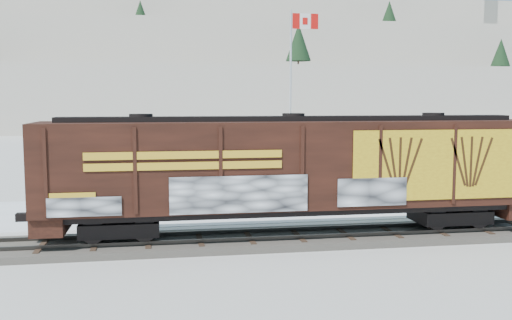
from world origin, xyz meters
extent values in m
plane|color=white|center=(0.00, 0.00, 0.00)|extent=(500.00, 500.00, 0.00)
cube|color=#59544C|center=(0.00, 0.00, 0.14)|extent=(50.00, 3.40, 0.28)
cube|color=#33302D|center=(0.00, -0.72, 0.35)|extent=(50.00, 0.10, 0.15)
cube|color=#33302D|center=(0.00, 0.72, 0.35)|extent=(50.00, 0.10, 0.15)
cube|color=white|center=(0.00, 7.50, 0.01)|extent=(40.00, 8.00, 0.03)
cube|color=white|center=(0.00, 95.00, 6.00)|extent=(360.00, 40.00, 12.00)
cube|color=white|center=(0.00, 125.00, 12.00)|extent=(360.00, 40.00, 24.00)
cube|color=white|center=(0.00, 160.00, 17.50)|extent=(360.00, 50.00, 35.00)
cone|color=black|center=(22.00, 90.00, 17.31)|extent=(5.04, 5.04, 7.38)
cone|color=black|center=(70.00, 96.00, 16.43)|extent=(4.20, 4.20, 6.15)
cone|color=black|center=(-10.00, 128.00, 28.13)|extent=(3.92, 3.92, 5.74)
cone|color=black|center=(55.00, 124.00, 28.72)|extent=(4.48, 4.48, 6.56)
cube|color=black|center=(-7.08, 0.00, 0.88)|extent=(3.00, 2.00, 0.90)
cube|color=black|center=(6.72, 0.00, 0.88)|extent=(3.00, 2.00, 0.90)
cylinder|color=black|center=(-8.03, -0.78, 0.88)|extent=(0.90, 0.12, 0.90)
cube|color=black|center=(-0.18, 0.00, 1.41)|extent=(20.07, 2.40, 0.25)
cube|color=#33150E|center=(-0.18, 0.00, 3.24)|extent=(20.07, 3.00, 3.43)
cube|color=black|center=(-0.18, 0.00, 5.06)|extent=(18.46, 0.90, 0.20)
cube|color=gold|center=(5.24, -1.54, 3.24)|extent=(6.82, 0.03, 2.77)
cube|color=gold|center=(-4.60, -1.54, 3.59)|extent=(7.23, 0.02, 0.70)
cube|color=white|center=(-2.59, -1.55, 2.28)|extent=(5.22, 0.03, 1.40)
cylinder|color=silver|center=(3.09, 14.74, 0.10)|extent=(0.90, 0.90, 0.20)
cylinder|color=silver|center=(3.09, 14.74, 5.83)|extent=(0.14, 0.14, 11.66)
cube|color=red|center=(3.44, 14.74, 10.96)|extent=(0.50, 0.07, 1.00)
cube|color=white|center=(4.04, 14.74, 10.96)|extent=(0.70, 0.09, 1.00)
cube|color=red|center=(4.69, 14.74, 10.96)|extent=(0.50, 0.07, 1.00)
imported|color=#B7BBBF|center=(-7.73, 7.51, 0.88)|extent=(5.09, 2.32, 1.69)
imported|color=white|center=(-2.45, 7.23, 0.77)|extent=(4.76, 2.67, 1.49)
imported|color=black|center=(9.47, 6.57, 0.76)|extent=(5.08, 2.15, 1.46)
camera|label=1|loc=(-5.47, -22.40, 5.79)|focal=40.00mm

